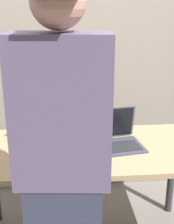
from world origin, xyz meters
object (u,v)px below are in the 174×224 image
(beer_bottle_brown, at_px, (42,129))
(person_figure, at_px, (63,175))
(beer_bottle_amber, at_px, (52,125))
(laptop, at_px, (117,137))
(beer_bottle_green, at_px, (31,123))
(beer_bottle_dark, at_px, (25,129))

(beer_bottle_brown, height_order, person_figure, person_figure)
(beer_bottle_amber, bearing_deg, laptop, -11.96)
(beer_bottle_brown, bearing_deg, beer_bottle_green, 118.53)
(laptop, distance_m, beer_bottle_dark, 0.61)
(beer_bottle_green, height_order, beer_bottle_brown, beer_bottle_brown)
(laptop, bearing_deg, beer_bottle_brown, 178.26)
(beer_bottle_green, bearing_deg, beer_bottle_dark, -98.73)
(beer_bottle_dark, height_order, beer_bottle_amber, beer_bottle_dark)
(person_figure, bearing_deg, beer_bottle_brown, 100.44)
(laptop, distance_m, person_figure, 0.78)
(beer_bottle_dark, distance_m, beer_bottle_green, 0.16)
(beer_bottle_amber, height_order, beer_bottle_brown, same)
(beer_bottle_green, distance_m, person_figure, 0.88)
(beer_bottle_dark, distance_m, person_figure, 0.74)
(beer_bottle_green, relative_size, beer_bottle_brown, 0.99)
(beer_bottle_dark, xyz_separation_m, beer_bottle_green, (0.02, 0.16, -0.02))
(laptop, distance_m, beer_bottle_green, 0.61)
(beer_bottle_amber, bearing_deg, beer_bottle_dark, -155.70)
(person_figure, bearing_deg, beer_bottle_green, 104.02)
(laptop, height_order, beer_bottle_brown, beer_bottle_brown)
(beer_bottle_dark, xyz_separation_m, beer_bottle_amber, (0.17, 0.08, -0.01))
(laptop, bearing_deg, person_figure, -118.27)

